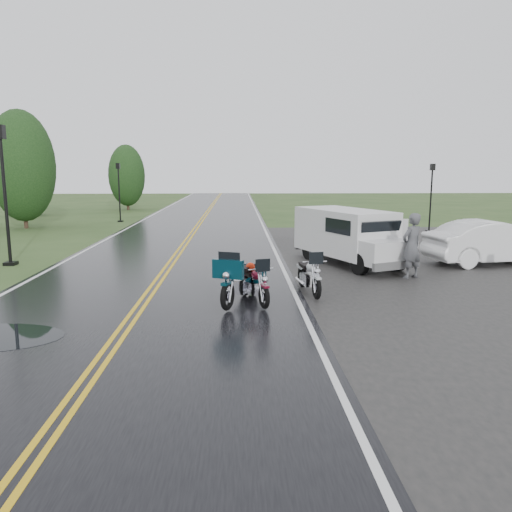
{
  "coord_description": "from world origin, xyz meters",
  "views": [
    {
      "loc": [
        2.32,
        -10.89,
        3.22
      ],
      "look_at": [
        2.8,
        2.0,
        1.0
      ],
      "focal_mm": 35.0,
      "sensor_mm": 36.0,
      "label": 1
    }
  ],
  "objects_px": {
    "motorcycle_teal": "(227,284)",
    "sedan_white": "(492,243)",
    "lamp_post_far_left": "(119,192)",
    "van_white": "(361,245)",
    "motorcycle_red": "(264,287)",
    "person_at_van": "(412,247)",
    "motorcycle_silver": "(317,279)",
    "lamp_post_near_left": "(5,196)",
    "lamp_post_far_right": "(431,198)"
  },
  "relations": [
    {
      "from": "motorcycle_red",
      "to": "lamp_post_near_left",
      "type": "bearing_deg",
      "value": 126.93
    },
    {
      "from": "motorcycle_red",
      "to": "person_at_van",
      "type": "height_order",
      "value": "person_at_van"
    },
    {
      "from": "lamp_post_far_left",
      "to": "person_at_van",
      "type": "bearing_deg",
      "value": -53.97
    },
    {
      "from": "motorcycle_teal",
      "to": "lamp_post_near_left",
      "type": "height_order",
      "value": "lamp_post_near_left"
    },
    {
      "from": "motorcycle_silver",
      "to": "van_white",
      "type": "height_order",
      "value": "van_white"
    },
    {
      "from": "motorcycle_teal",
      "to": "motorcycle_silver",
      "type": "relative_size",
      "value": 1.16
    },
    {
      "from": "sedan_white",
      "to": "lamp_post_far_left",
      "type": "bearing_deg",
      "value": 37.66
    },
    {
      "from": "lamp_post_near_left",
      "to": "lamp_post_far_left",
      "type": "bearing_deg",
      "value": 88.38
    },
    {
      "from": "motorcycle_teal",
      "to": "motorcycle_red",
      "type": "bearing_deg",
      "value": 28.1
    },
    {
      "from": "lamp_post_far_right",
      "to": "motorcycle_silver",
      "type": "bearing_deg",
      "value": -120.4
    },
    {
      "from": "van_white",
      "to": "lamp_post_far_left",
      "type": "bearing_deg",
      "value": 100.59
    },
    {
      "from": "sedan_white",
      "to": "motorcycle_red",
      "type": "bearing_deg",
      "value": 114.72
    },
    {
      "from": "motorcycle_teal",
      "to": "van_white",
      "type": "xyz_separation_m",
      "value": [
        4.01,
        3.95,
        0.29
      ]
    },
    {
      "from": "motorcycle_silver",
      "to": "sedan_white",
      "type": "height_order",
      "value": "sedan_white"
    },
    {
      "from": "lamp_post_far_left",
      "to": "motorcycle_teal",
      "type": "bearing_deg",
      "value": -70.91
    },
    {
      "from": "motorcycle_red",
      "to": "person_at_van",
      "type": "relative_size",
      "value": 0.99
    },
    {
      "from": "van_white",
      "to": "lamp_post_near_left",
      "type": "distance_m",
      "value": 11.88
    },
    {
      "from": "motorcycle_teal",
      "to": "sedan_white",
      "type": "bearing_deg",
      "value": 52.8
    },
    {
      "from": "motorcycle_silver",
      "to": "person_at_van",
      "type": "bearing_deg",
      "value": 30.79
    },
    {
      "from": "motorcycle_silver",
      "to": "sedan_white",
      "type": "relative_size",
      "value": 0.43
    },
    {
      "from": "motorcycle_teal",
      "to": "lamp_post_near_left",
      "type": "bearing_deg",
      "value": 161.96
    },
    {
      "from": "lamp_post_far_right",
      "to": "sedan_white",
      "type": "bearing_deg",
      "value": -98.64
    },
    {
      "from": "van_white",
      "to": "lamp_post_far_left",
      "type": "xyz_separation_m",
      "value": [
        -11.18,
        16.77,
        0.89
      ]
    },
    {
      "from": "person_at_van",
      "to": "motorcycle_red",
      "type": "bearing_deg",
      "value": 6.56
    },
    {
      "from": "van_white",
      "to": "lamp_post_near_left",
      "type": "height_order",
      "value": "lamp_post_near_left"
    },
    {
      "from": "person_at_van",
      "to": "lamp_post_near_left",
      "type": "distance_m",
      "value": 13.35
    },
    {
      "from": "lamp_post_far_left",
      "to": "van_white",
      "type": "bearing_deg",
      "value": -56.32
    },
    {
      "from": "lamp_post_near_left",
      "to": "motorcycle_silver",
      "type": "bearing_deg",
      "value": -28.11
    },
    {
      "from": "van_white",
      "to": "lamp_post_far_left",
      "type": "height_order",
      "value": "lamp_post_far_left"
    },
    {
      "from": "person_at_van",
      "to": "sedan_white",
      "type": "xyz_separation_m",
      "value": [
        3.58,
        2.17,
        -0.23
      ]
    },
    {
      "from": "motorcycle_silver",
      "to": "person_at_van",
      "type": "xyz_separation_m",
      "value": [
        3.22,
        2.51,
        0.4
      ]
    },
    {
      "from": "person_at_van",
      "to": "sedan_white",
      "type": "height_order",
      "value": "person_at_van"
    },
    {
      "from": "motorcycle_red",
      "to": "lamp_post_far_right",
      "type": "distance_m",
      "value": 17.68
    },
    {
      "from": "van_white",
      "to": "lamp_post_near_left",
      "type": "xyz_separation_m",
      "value": [
        -11.59,
        2.19,
        1.41
      ]
    },
    {
      "from": "sedan_white",
      "to": "lamp_post_far_left",
      "type": "xyz_separation_m",
      "value": [
        -16.16,
        15.13,
        1.1
      ]
    },
    {
      "from": "motorcycle_red",
      "to": "lamp_post_far_left",
      "type": "distance_m",
      "value": 22.15
    },
    {
      "from": "motorcycle_silver",
      "to": "sedan_white",
      "type": "xyz_separation_m",
      "value": [
        6.8,
        4.67,
        0.17
      ]
    },
    {
      "from": "sedan_white",
      "to": "lamp_post_near_left",
      "type": "relative_size",
      "value": 0.96
    },
    {
      "from": "van_white",
      "to": "motorcycle_teal",
      "type": "bearing_deg",
      "value": -158.54
    },
    {
      "from": "lamp_post_near_left",
      "to": "lamp_post_far_right",
      "type": "relative_size",
      "value": 1.32
    },
    {
      "from": "motorcycle_red",
      "to": "lamp_post_near_left",
      "type": "distance_m",
      "value": 10.51
    },
    {
      "from": "motorcycle_teal",
      "to": "lamp_post_far_right",
      "type": "relative_size",
      "value": 0.63
    },
    {
      "from": "lamp_post_far_right",
      "to": "van_white",
      "type": "bearing_deg",
      "value": -120.23
    },
    {
      "from": "motorcycle_red",
      "to": "lamp_post_far_left",
      "type": "height_order",
      "value": "lamp_post_far_left"
    },
    {
      "from": "person_at_van",
      "to": "lamp_post_far_left",
      "type": "distance_m",
      "value": 21.41
    },
    {
      "from": "motorcycle_silver",
      "to": "lamp_post_far_right",
      "type": "distance_m",
      "value": 16.29
    },
    {
      "from": "motorcycle_red",
      "to": "van_white",
      "type": "distance_m",
      "value": 4.99
    },
    {
      "from": "van_white",
      "to": "sedan_white",
      "type": "relative_size",
      "value": 1.08
    },
    {
      "from": "lamp_post_far_right",
      "to": "lamp_post_near_left",
      "type": "bearing_deg",
      "value": -153.95
    },
    {
      "from": "lamp_post_far_left",
      "to": "motorcycle_silver",
      "type": "bearing_deg",
      "value": -64.71
    }
  ]
}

